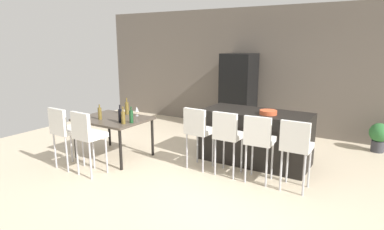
# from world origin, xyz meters

# --- Properties ---
(ground_plane) EXTENTS (10.00, 10.00, 0.00)m
(ground_plane) POSITION_xyz_m (0.00, 0.00, 0.00)
(ground_plane) COLOR beige
(back_wall) EXTENTS (10.00, 0.12, 2.90)m
(back_wall) POSITION_xyz_m (0.00, 2.97, 1.45)
(back_wall) COLOR #665B51
(back_wall) RESTS_ON ground_plane
(kitchen_island) EXTENTS (1.85, 0.83, 0.92)m
(kitchen_island) POSITION_xyz_m (0.35, 0.74, 0.46)
(kitchen_island) COLOR black
(kitchen_island) RESTS_ON ground_plane
(bar_chair_left) EXTENTS (0.42, 0.42, 1.05)m
(bar_chair_left) POSITION_xyz_m (-0.36, -0.06, 0.70)
(bar_chair_left) COLOR silver
(bar_chair_left) RESTS_ON ground_plane
(bar_chair_middle) EXTENTS (0.40, 0.40, 1.05)m
(bar_chair_middle) POSITION_xyz_m (0.18, -0.06, 0.70)
(bar_chair_middle) COLOR silver
(bar_chair_middle) RESTS_ON ground_plane
(bar_chair_right) EXTENTS (0.42, 0.42, 1.05)m
(bar_chair_right) POSITION_xyz_m (0.69, -0.06, 0.70)
(bar_chair_right) COLOR silver
(bar_chair_right) RESTS_ON ground_plane
(bar_chair_far) EXTENTS (0.40, 0.40, 1.05)m
(bar_chair_far) POSITION_xyz_m (1.24, -0.06, 0.70)
(bar_chair_far) COLOR silver
(bar_chair_far) RESTS_ON ground_plane
(dining_table) EXTENTS (1.25, 0.97, 0.74)m
(dining_table) POSITION_xyz_m (-1.98, -0.37, 0.67)
(dining_table) COLOR #4C4238
(dining_table) RESTS_ON ground_plane
(dining_chair_near) EXTENTS (0.41, 0.41, 1.05)m
(dining_chair_near) POSITION_xyz_m (-2.27, -1.21, 0.70)
(dining_chair_near) COLOR silver
(dining_chair_near) RESTS_ON ground_plane
(dining_chair_far) EXTENTS (0.42, 0.42, 1.05)m
(dining_chair_far) POSITION_xyz_m (-1.71, -1.21, 0.70)
(dining_chair_far) COLOR silver
(dining_chair_far) RESTS_ON ground_plane
(wine_bottle_end) EXTENTS (0.06, 0.06, 0.31)m
(wine_bottle_end) POSITION_xyz_m (-1.64, -0.53, 0.86)
(wine_bottle_end) COLOR black
(wine_bottle_end) RESTS_ON dining_table
(wine_bottle_corner) EXTENTS (0.07, 0.07, 0.28)m
(wine_bottle_corner) POSITION_xyz_m (-1.46, -0.46, 0.85)
(wine_bottle_corner) COLOR #194723
(wine_bottle_corner) RESTS_ON dining_table
(wine_bottle_left) EXTENTS (0.07, 0.07, 0.32)m
(wine_bottle_left) POSITION_xyz_m (-1.98, 0.00, 0.87)
(wine_bottle_left) COLOR brown
(wine_bottle_left) RESTS_ON dining_table
(wine_bottle_inner) EXTENTS (0.07, 0.07, 0.30)m
(wine_bottle_inner) POSITION_xyz_m (-1.52, -0.59, 0.85)
(wine_bottle_inner) COLOR brown
(wine_bottle_inner) RESTS_ON dining_table
(wine_bottle_far) EXTENTS (0.07, 0.07, 0.27)m
(wine_bottle_far) POSITION_xyz_m (-2.11, -0.57, 0.85)
(wine_bottle_far) COLOR brown
(wine_bottle_far) RESTS_ON dining_table
(wine_glass_middle) EXTENTS (0.07, 0.07, 0.17)m
(wine_glass_middle) POSITION_xyz_m (-1.73, -0.01, 0.86)
(wine_glass_middle) COLOR silver
(wine_glass_middle) RESTS_ON dining_table
(refrigerator) EXTENTS (0.72, 0.68, 1.84)m
(refrigerator) POSITION_xyz_m (-0.78, 2.53, 0.92)
(refrigerator) COLOR black
(refrigerator) RESTS_ON ground_plane
(fruit_bowl) EXTENTS (0.29, 0.29, 0.07)m
(fruit_bowl) POSITION_xyz_m (0.59, 0.63, 0.96)
(fruit_bowl) COLOR #C6512D
(fruit_bowl) RESTS_ON kitchen_island
(potted_plant) EXTENTS (0.37, 0.37, 0.57)m
(potted_plant) POSITION_xyz_m (2.20, 2.52, 0.33)
(potted_plant) COLOR #38383D
(potted_plant) RESTS_ON ground_plane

